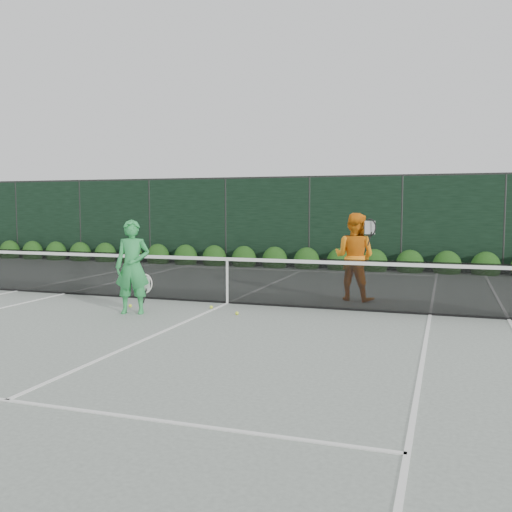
% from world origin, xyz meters
% --- Properties ---
extents(ground, '(80.00, 80.00, 0.00)m').
position_xyz_m(ground, '(0.00, 0.00, 0.00)').
color(ground, gray).
rests_on(ground, ground).
extents(tennis_net, '(12.90, 0.10, 1.07)m').
position_xyz_m(tennis_net, '(-0.02, 0.00, 0.53)').
color(tennis_net, black).
rests_on(tennis_net, ground).
extents(player_woman, '(0.75, 0.61, 1.80)m').
position_xyz_m(player_woman, '(-1.31, -1.62, 0.90)').
color(player_woman, green).
rests_on(player_woman, ground).
extents(player_man, '(1.08, 0.93, 1.91)m').
position_xyz_m(player_man, '(2.48, 1.27, 0.96)').
color(player_man, orange).
rests_on(player_man, ground).
extents(court_lines, '(11.03, 23.83, 0.01)m').
position_xyz_m(court_lines, '(0.00, 0.00, 0.01)').
color(court_lines, white).
rests_on(court_lines, ground).
extents(windscreen_fence, '(32.00, 21.07, 3.06)m').
position_xyz_m(windscreen_fence, '(0.00, -2.71, 1.51)').
color(windscreen_fence, black).
rests_on(windscreen_fence, ground).
extents(hedge_row, '(31.66, 0.65, 0.94)m').
position_xyz_m(hedge_row, '(-0.00, 7.15, 0.23)').
color(hedge_row, '#11370F').
rests_on(hedge_row, ground).
extents(tennis_balls, '(2.42, 0.51, 0.07)m').
position_xyz_m(tennis_balls, '(-0.38, -0.97, 0.03)').
color(tennis_balls, '#DEF736').
rests_on(tennis_balls, ground).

